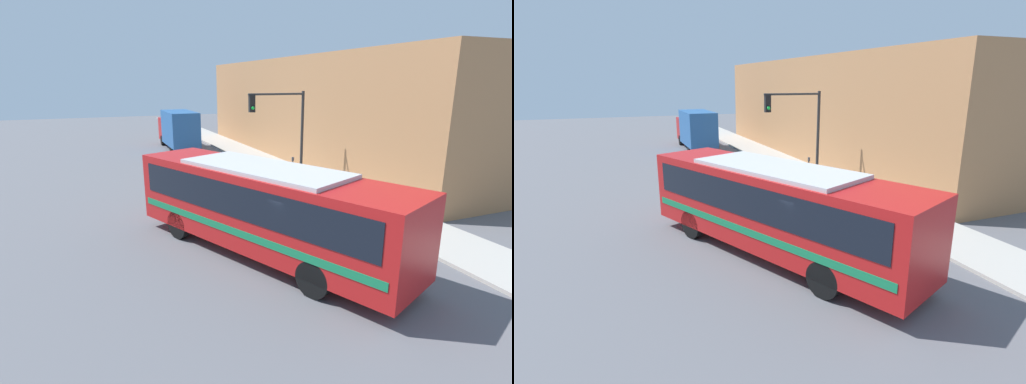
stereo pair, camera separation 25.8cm
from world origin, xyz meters
The scene contains 8 objects.
ground_plane centered at (0.00, 0.00, 0.00)m, with size 120.00×120.00×0.00m, color slate.
sidewalk centered at (5.90, 20.00, 0.06)m, with size 2.80×70.00×0.12m.
building_facade centered at (10.30, 16.19, 3.64)m, with size 6.00×30.38×7.29m.
city_bus centered at (-0.62, 1.00, 1.79)m, with size 6.47×10.60×3.06m.
delivery_truck centered at (1.46, 24.01, 1.75)m, with size 2.26×7.21×3.25m.
fire_hydrant centered at (5.10, 4.73, 0.48)m, with size 0.21×0.29×0.71m.
traffic_light_pole centered at (4.10, 9.02, 3.61)m, with size 3.28×0.35×5.05m.
parking_meter centered at (5.10, 9.75, 1.01)m, with size 0.14×0.14×1.32m.
Camera 1 is at (-5.65, -10.47, 5.68)m, focal length 28.00 mm.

